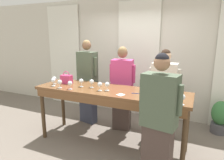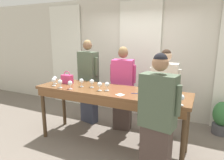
% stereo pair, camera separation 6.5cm
% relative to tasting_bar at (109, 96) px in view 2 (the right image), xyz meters
% --- Properties ---
extents(ground_plane, '(18.00, 18.00, 0.00)m').
position_rel_tasting_bar_xyz_m(ground_plane, '(0.00, 0.03, -0.91)').
color(ground_plane, '#70665B').
extents(wall_back, '(12.00, 0.06, 2.80)m').
position_rel_tasting_bar_xyz_m(wall_back, '(0.00, 1.67, 0.49)').
color(wall_back, beige).
rests_on(wall_back, ground_plane).
extents(curtain_panel_left, '(0.99, 0.03, 2.69)m').
position_rel_tasting_bar_xyz_m(curtain_panel_left, '(-2.13, 1.61, 0.43)').
color(curtain_panel_left, white).
rests_on(curtain_panel_left, ground_plane).
extents(curtain_panel_center, '(0.99, 0.03, 2.69)m').
position_rel_tasting_bar_xyz_m(curtain_panel_center, '(0.00, 1.61, 0.43)').
color(curtain_panel_center, white).
rests_on(curtain_panel_center, ground_plane).
extents(tasting_bar, '(2.66, 0.75, 1.02)m').
position_rel_tasting_bar_xyz_m(tasting_bar, '(0.00, 0.00, 0.00)').
color(tasting_bar, brown).
rests_on(tasting_bar, ground_plane).
extents(wine_bottle, '(0.08, 0.08, 0.31)m').
position_rel_tasting_bar_xyz_m(wine_bottle, '(0.78, -0.08, 0.22)').
color(wine_bottle, black).
rests_on(wine_bottle, tasting_bar).
extents(handbag, '(0.21, 0.12, 0.24)m').
position_rel_tasting_bar_xyz_m(handbag, '(-0.94, 0.08, 0.19)').
color(handbag, '#C63870').
rests_on(handbag, tasting_bar).
extents(wine_glass_front_left, '(0.08, 0.08, 0.15)m').
position_rel_tasting_bar_xyz_m(wine_glass_front_left, '(1.19, -0.28, 0.21)').
color(wine_glass_front_left, white).
rests_on(wine_glass_front_left, tasting_bar).
extents(wine_glass_front_mid, '(0.08, 0.08, 0.15)m').
position_rel_tasting_bar_xyz_m(wine_glass_front_mid, '(-1.12, -0.05, 0.21)').
color(wine_glass_front_mid, white).
rests_on(wine_glass_front_mid, tasting_bar).
extents(wine_glass_front_right, '(0.08, 0.08, 0.15)m').
position_rel_tasting_bar_xyz_m(wine_glass_front_right, '(-0.02, -0.06, 0.21)').
color(wine_glass_front_right, white).
rests_on(wine_glass_front_right, tasting_bar).
extents(wine_glass_center_left, '(0.08, 0.08, 0.15)m').
position_rel_tasting_bar_xyz_m(wine_glass_center_left, '(-1.04, -0.18, 0.21)').
color(wine_glass_center_left, white).
rests_on(wine_glass_center_left, tasting_bar).
extents(wine_glass_center_mid, '(0.08, 0.08, 0.15)m').
position_rel_tasting_bar_xyz_m(wine_glass_center_mid, '(0.82, -0.28, 0.21)').
color(wine_glass_center_mid, white).
rests_on(wine_glass_center_mid, tasting_bar).
extents(wine_glass_center_right, '(0.08, 0.08, 0.15)m').
position_rel_tasting_bar_xyz_m(wine_glass_center_right, '(-0.35, 0.01, 0.21)').
color(wine_glass_center_right, white).
rests_on(wine_glass_center_right, tasting_bar).
extents(wine_glass_back_left, '(0.08, 0.08, 0.15)m').
position_rel_tasting_bar_xyz_m(wine_glass_back_left, '(-0.55, -0.02, 0.21)').
color(wine_glass_back_left, white).
rests_on(wine_glass_back_left, tasting_bar).
extents(wine_glass_back_mid, '(0.08, 0.08, 0.15)m').
position_rel_tasting_bar_xyz_m(wine_glass_back_mid, '(-0.85, -0.24, 0.21)').
color(wine_glass_back_mid, white).
rests_on(wine_glass_back_mid, tasting_bar).
extents(wine_glass_back_right, '(0.08, 0.08, 0.15)m').
position_rel_tasting_bar_xyz_m(wine_glass_back_right, '(-0.13, -0.11, 0.21)').
color(wine_glass_back_right, white).
rests_on(wine_glass_back_right, tasting_bar).
extents(wine_glass_near_host, '(0.08, 0.08, 0.15)m').
position_rel_tasting_bar_xyz_m(wine_glass_near_host, '(-0.63, -0.24, 0.21)').
color(wine_glass_near_host, white).
rests_on(wine_glass_near_host, tasting_bar).
extents(wine_glass_by_bottle, '(0.08, 0.08, 0.15)m').
position_rel_tasting_bar_xyz_m(wine_glass_by_bottle, '(1.00, 0.11, 0.21)').
color(wine_glass_by_bottle, white).
rests_on(wine_glass_by_bottle, tasting_bar).
extents(napkin, '(0.14, 0.14, 0.00)m').
position_rel_tasting_bar_xyz_m(napkin, '(0.28, -0.19, 0.11)').
color(napkin, white).
rests_on(napkin, tasting_bar).
extents(pen, '(0.13, 0.05, 0.01)m').
position_rel_tasting_bar_xyz_m(pen, '(0.47, -0.03, 0.11)').
color(pen, '#193399').
rests_on(pen, tasting_bar).
extents(guest_olive_jacket, '(0.55, 0.30, 1.83)m').
position_rel_tasting_bar_xyz_m(guest_olive_jacket, '(-0.84, 0.68, 0.03)').
color(guest_olive_jacket, '#383D51').
rests_on(guest_olive_jacket, ground_plane).
extents(guest_pink_top, '(0.53, 0.34, 1.71)m').
position_rel_tasting_bar_xyz_m(guest_pink_top, '(-0.03, 0.68, -0.05)').
color(guest_pink_top, '#473833').
rests_on(guest_pink_top, ground_plane).
extents(guest_cream_sweater, '(0.57, 0.25, 1.68)m').
position_rel_tasting_bar_xyz_m(guest_cream_sweater, '(0.79, 0.68, -0.06)').
color(guest_cream_sweater, '#28282D').
rests_on(guest_cream_sweater, ground_plane).
extents(host_pouring, '(0.54, 0.30, 1.73)m').
position_rel_tasting_bar_xyz_m(host_pouring, '(0.96, -0.65, -0.03)').
color(host_pouring, '#473833').
rests_on(host_pouring, ground_plane).
extents(potted_plant, '(0.34, 0.34, 0.66)m').
position_rel_tasting_bar_xyz_m(potted_plant, '(1.82, 1.30, -0.58)').
color(potted_plant, '#4C4C51').
rests_on(potted_plant, ground_plane).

